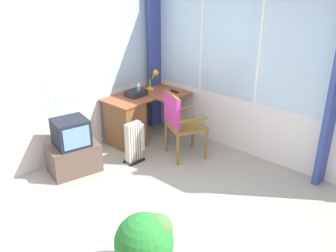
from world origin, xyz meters
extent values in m
cube|color=#9D978A|center=(0.00, 0.00, -0.03)|extent=(5.04, 4.86, 0.06)
cube|color=silver|center=(0.00, 1.96, 0.40)|extent=(4.04, 0.06, 0.80)
cube|color=silver|center=(0.00, 1.96, 1.57)|extent=(3.96, 0.06, 1.55)
cube|color=white|center=(0.00, 1.96, 1.57)|extent=(0.04, 0.07, 1.55)
cube|color=white|center=(1.01, 1.96, 1.57)|extent=(0.04, 0.07, 1.55)
cube|color=silver|center=(2.05, 0.00, 0.40)|extent=(0.06, 3.86, 0.80)
cube|color=silver|center=(2.05, 0.00, 1.57)|extent=(0.06, 3.78, 1.55)
cube|color=white|center=(2.05, -0.96, 1.57)|extent=(0.07, 0.04, 1.55)
cube|color=white|center=(2.05, 0.00, 1.57)|extent=(0.07, 0.04, 1.55)
cube|color=white|center=(2.05, 0.96, 1.57)|extent=(0.07, 0.04, 1.55)
cube|color=#384690|center=(1.92, 1.83, 1.21)|extent=(0.28, 0.07, 2.43)
cube|color=#384690|center=(1.97, -1.06, 1.21)|extent=(0.29, 0.11, 2.43)
cube|color=#974B2F|center=(1.38, 1.61, 0.72)|extent=(1.24, 0.61, 0.02)
cube|color=#974B2F|center=(1.70, 1.19, 0.72)|extent=(0.61, 0.22, 0.02)
cube|color=brown|center=(0.99, 1.61, 0.35)|extent=(0.40, 0.57, 0.69)
cylinder|color=#4C4C51|center=(1.44, 1.13, 0.35)|extent=(0.04, 0.04, 0.70)
cylinder|color=#4C4C51|center=(0.81, 1.87, 0.35)|extent=(0.04, 0.04, 0.70)
cylinder|color=yellow|center=(1.64, 1.69, 0.74)|extent=(0.13, 0.13, 0.02)
cylinder|color=yellow|center=(1.64, 1.69, 0.82)|extent=(0.02, 0.02, 0.15)
cylinder|color=yellow|center=(1.69, 1.66, 0.97)|extent=(0.03, 0.08, 0.14)
cone|color=yellow|center=(1.74, 1.62, 0.99)|extent=(0.13, 0.12, 0.12)
cube|color=black|center=(1.81, 1.30, 0.74)|extent=(0.06, 0.15, 0.02)
cylinder|color=#44A8DD|center=(1.30, 1.59, 0.81)|extent=(0.06, 0.06, 0.16)
cone|color=white|center=(1.30, 1.59, 0.92)|extent=(0.06, 0.06, 0.06)
cube|color=#252523|center=(1.27, 1.62, 0.77)|extent=(0.30, 0.23, 0.09)
cylinder|color=olive|center=(1.46, 0.39, 0.22)|extent=(0.04, 0.04, 0.44)
cylinder|color=olive|center=(1.65, 0.79, 0.22)|extent=(0.04, 0.04, 0.44)
cylinder|color=olive|center=(1.06, 0.58, 0.22)|extent=(0.04, 0.04, 0.44)
cylinder|color=olive|center=(1.25, 0.98, 0.22)|extent=(0.04, 0.04, 0.44)
cube|color=olive|center=(1.36, 0.68, 0.46)|extent=(0.64, 0.64, 0.04)
cube|color=olive|center=(1.16, 0.78, 0.73)|extent=(0.22, 0.41, 0.49)
cube|color=#BB3481|center=(1.16, 0.78, 0.75)|extent=(0.25, 0.44, 0.41)
cube|color=olive|center=(1.26, 0.48, 0.64)|extent=(0.41, 0.22, 0.03)
cube|color=olive|center=(1.45, 0.88, 0.64)|extent=(0.41, 0.22, 0.03)
cube|color=brown|center=(-0.01, 1.50, 0.20)|extent=(0.72, 0.58, 0.39)
cube|color=black|center=(-0.01, 1.50, 0.57)|extent=(0.50, 0.49, 0.36)
cube|color=#6490DD|center=(-0.06, 1.30, 0.57)|extent=(0.34, 0.09, 0.28)
cube|color=silver|center=(0.61, 1.10, 0.31)|extent=(0.02, 0.10, 0.57)
cube|color=silver|center=(0.65, 1.10, 0.31)|extent=(0.02, 0.10, 0.57)
cube|color=silver|center=(0.69, 1.10, 0.31)|extent=(0.02, 0.10, 0.57)
cube|color=silver|center=(0.73, 1.10, 0.31)|extent=(0.02, 0.10, 0.57)
cube|color=silver|center=(0.77, 1.10, 0.31)|extent=(0.02, 0.10, 0.57)
cube|color=silver|center=(0.82, 1.09, 0.31)|extent=(0.02, 0.10, 0.57)
cube|color=black|center=(0.71, 1.03, 0.01)|extent=(0.27, 0.04, 0.03)
cube|color=black|center=(0.71, 1.17, 0.01)|extent=(0.27, 0.04, 0.03)
cube|color=silver|center=(0.86, 1.09, 0.34)|extent=(0.05, 0.09, 0.40)
sphere|color=#277F2E|center=(-0.64, -0.51, 0.36)|extent=(0.52, 0.52, 0.52)
sphere|color=#457638|center=(-0.54, -0.56, 0.47)|extent=(0.29, 0.29, 0.29)
camera|label=1|loc=(-2.32, -2.32, 2.52)|focal=38.73mm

